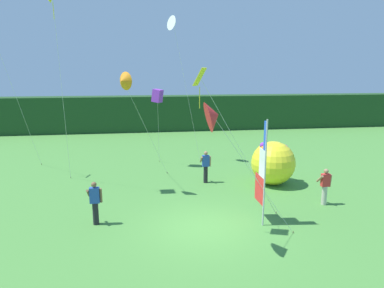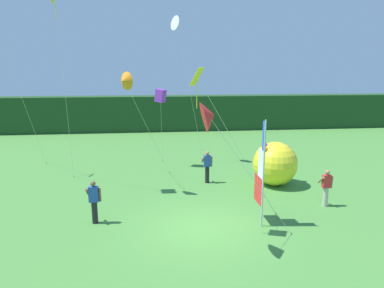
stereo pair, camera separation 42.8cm
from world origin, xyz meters
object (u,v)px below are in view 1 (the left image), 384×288
person_far_left (206,166)px  person_mid_field (325,186)px  kite_red_delta_0 (213,116)px  kite_white_delta_4 (173,24)px  kite_orange_delta_6 (124,81)px  kite_purple_box_1 (157,96)px  kite_yellow_diamond_5 (206,90)px  inflatable_balloon (273,163)px  banner_flag (262,174)px  person_near_banner (95,202)px  kite_yellow_diamond_2 (53,6)px

person_far_left → person_mid_field: bearing=-39.3°
kite_red_delta_0 → kite_white_delta_4: 12.22m
person_far_left → kite_orange_delta_6: 6.02m
kite_purple_box_1 → kite_yellow_diamond_5: size_ratio=0.81×
person_far_left → inflatable_balloon: bearing=-12.2°
person_mid_field → inflatable_balloon: inflatable_balloon is taller
banner_flag → kite_red_delta_0: (-2.29, -1.88, 2.45)m
banner_flag → inflatable_balloon: (2.17, 4.30, -0.81)m
person_far_left → kite_yellow_diamond_5: kite_yellow_diamond_5 is taller
banner_flag → person_near_banner: 6.36m
kite_red_delta_0 → person_near_banner: bearing=146.6°
kite_purple_box_1 → kite_red_delta_0: bearing=-83.6°
person_mid_field → kite_white_delta_4: kite_white_delta_4 is taller
kite_orange_delta_6 → kite_purple_box_1: bearing=70.4°
kite_yellow_diamond_5 → kite_red_delta_0: bearing=-91.8°
inflatable_balloon → kite_orange_delta_6: kite_orange_delta_6 is taller
kite_white_delta_4 → kite_orange_delta_6: (-2.79, -5.86, -3.22)m
person_far_left → kite_yellow_diamond_5: (-1.05, -5.54, 4.19)m
person_near_banner → kite_red_delta_0: bearing=-33.4°
person_mid_field → kite_purple_box_1: size_ratio=0.34×
kite_yellow_diamond_5 → kite_orange_delta_6: (-2.90, 4.29, 0.18)m
person_far_left → kite_purple_box_1: bearing=122.8°
person_far_left → kite_orange_delta_6: bearing=-162.3°
person_mid_field → kite_purple_box_1: bearing=133.3°
kite_red_delta_0 → kite_purple_box_1: kite_red_delta_0 is taller
kite_yellow_diamond_2 → banner_flag: bearing=-29.7°
person_far_left → kite_yellow_diamond_2: kite_yellow_diamond_2 is taller
kite_red_delta_0 → kite_yellow_diamond_5: kite_yellow_diamond_5 is taller
person_far_left → kite_yellow_diamond_2: size_ratio=0.18×
banner_flag → person_mid_field: size_ratio=2.50×
kite_red_delta_0 → kite_yellow_diamond_2: bearing=131.6°
banner_flag → kite_yellow_diamond_2: kite_yellow_diamond_2 is taller
kite_white_delta_4 → kite_yellow_diamond_5: (0.11, -10.15, -3.40)m
banner_flag → inflatable_balloon: 4.88m
banner_flag → kite_yellow_diamond_2: size_ratio=0.43×
banner_flag → kite_purple_box_1: kite_purple_box_1 is taller
person_far_left → kite_purple_box_1: 5.37m
person_near_banner → kite_white_delta_4: kite_white_delta_4 is taller
person_near_banner → kite_yellow_diamond_5: 5.91m
person_mid_field → kite_orange_delta_6: bearing=163.8°
person_far_left → banner_flag: bearing=-76.6°
person_near_banner → inflatable_balloon: size_ratio=0.75×
banner_flag → inflatable_balloon: bearing=63.2°
person_near_banner → kite_orange_delta_6: bearing=70.4°
banner_flag → person_far_left: size_ratio=2.40×
person_far_left → person_near_banner: bearing=-139.4°
banner_flag → kite_purple_box_1: 9.50m
person_near_banner → kite_yellow_diamond_2: 8.67m
person_near_banner → person_mid_field: (9.58, 0.58, -0.04)m
kite_purple_box_1 → banner_flag: bearing=-68.0°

